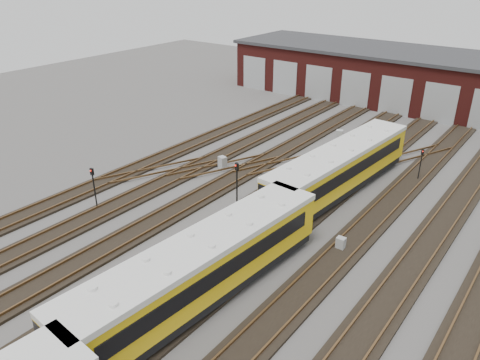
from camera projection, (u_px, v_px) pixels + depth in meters
The scene contains 13 objects.
ground at pixel (224, 252), 29.35m from camera, with size 120.00×120.00×0.00m, color #484543.
track_network at pixel (228, 245), 29.82m from camera, with size 30.40×70.00×0.33m.
maintenance_shed at pixel (430, 80), 56.72m from camera, with size 51.00×12.50×6.35m.
metro_train at pixel (202, 268), 24.32m from camera, with size 4.19×48.64×3.40m.
signal_mast_0 at pixel (94, 183), 33.43m from camera, with size 0.27×0.25×3.26m.
signal_mast_1 at pixel (237, 179), 33.78m from camera, with size 0.33×0.31×3.47m.
signal_mast_2 at pixel (292, 185), 32.96m from camera, with size 0.28×0.27×3.45m.
signal_mast_3 at pixel (421, 161), 37.96m from camera, with size 0.24×0.23×2.74m.
relay_cabinet_0 at pixel (222, 163), 40.67m from camera, with size 0.66×0.55×1.11m, color #A7ABAC.
relay_cabinet_1 at pixel (339, 135), 46.92m from camera, with size 0.66×0.55×1.10m, color #A7ABAC.
relay_cabinet_2 at pixel (288, 203), 34.12m from camera, with size 0.56×0.47×0.93m, color #A7ABAC.
relay_cabinet_3 at pixel (331, 168), 39.84m from camera, with size 0.52×0.44×0.87m, color #A7ABAC.
relay_cabinet_4 at pixel (341, 244), 29.33m from camera, with size 0.54×0.45×0.90m, color #A7ABAC.
Camera 1 is at (15.64, -18.95, 16.70)m, focal length 35.00 mm.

